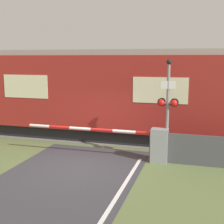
% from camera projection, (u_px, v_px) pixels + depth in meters
% --- Properties ---
extents(ground_plane, '(80.00, 80.00, 0.00)m').
position_uv_depth(ground_plane, '(83.00, 164.00, 11.17)').
color(ground_plane, '#5B6B3D').
extents(track_bed, '(36.00, 3.20, 0.13)m').
position_uv_depth(track_bed, '(113.00, 136.00, 14.93)').
color(track_bed, slate).
rests_on(track_bed, ground_plane).
extents(train, '(21.98, 3.17, 4.09)m').
position_uv_depth(train, '(164.00, 95.00, 13.92)').
color(train, black).
rests_on(train, ground_plane).
extents(crossing_barrier, '(5.63, 0.44, 1.24)m').
position_uv_depth(crossing_barrier, '(148.00, 143.00, 11.34)').
color(crossing_barrier, gray).
rests_on(crossing_barrier, ground_plane).
extents(signal_post, '(0.75, 0.26, 3.69)m').
position_uv_depth(signal_post, '(168.00, 105.00, 11.08)').
color(signal_post, gray).
rests_on(signal_post, ground_plane).
extents(roadside_fence, '(3.57, 0.06, 1.10)m').
position_uv_depth(roadside_fence, '(200.00, 151.00, 10.86)').
color(roadside_fence, '#4C4C51').
rests_on(roadside_fence, ground_plane).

